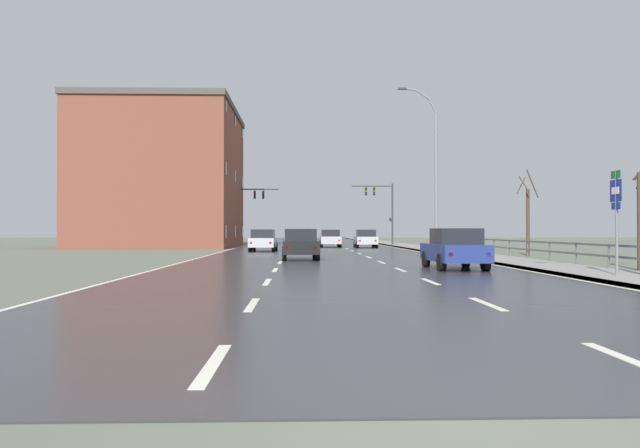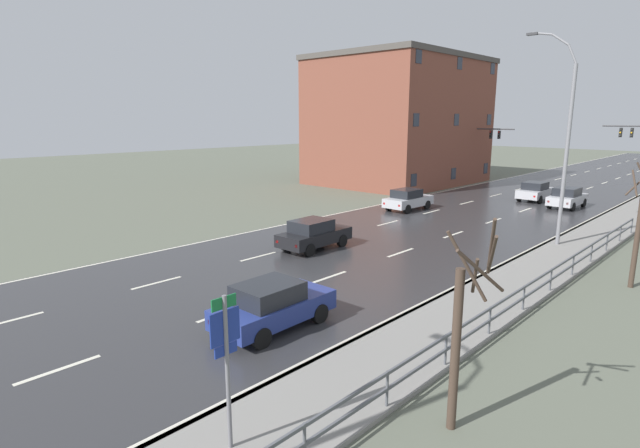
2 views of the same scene
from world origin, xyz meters
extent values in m
cube|color=#5B6051|center=(0.00, 48.00, -0.06)|extent=(160.00, 160.00, 0.12)
cube|color=#303033|center=(0.00, 60.00, 0.01)|extent=(14.00, 120.00, 0.02)
cube|color=beige|center=(-2.33, 12.80, 0.02)|extent=(0.16, 2.20, 0.01)
cube|color=beige|center=(-2.33, 18.20, 0.02)|extent=(0.16, 2.20, 0.01)
cube|color=beige|center=(-2.33, 23.60, 0.02)|extent=(0.16, 2.20, 0.01)
cube|color=beige|center=(-2.33, 29.00, 0.02)|extent=(0.16, 2.20, 0.01)
cube|color=beige|center=(-2.33, 34.40, 0.02)|extent=(0.16, 2.20, 0.01)
cube|color=beige|center=(-2.33, 39.80, 0.02)|extent=(0.16, 2.20, 0.01)
cube|color=beige|center=(-2.33, 45.20, 0.02)|extent=(0.16, 2.20, 0.01)
cube|color=beige|center=(-2.33, 50.60, 0.02)|extent=(0.16, 2.20, 0.01)
cube|color=beige|center=(-2.33, 56.00, 0.02)|extent=(0.16, 2.20, 0.01)
cube|color=beige|center=(-2.33, 61.40, 0.02)|extent=(0.16, 2.20, 0.01)
cube|color=beige|center=(-2.33, 66.80, 0.02)|extent=(0.16, 2.20, 0.01)
cube|color=beige|center=(-2.33, 72.20, 0.02)|extent=(0.16, 2.20, 0.01)
cube|color=beige|center=(-2.33, 77.60, 0.02)|extent=(0.16, 2.20, 0.01)
cube|color=beige|center=(-2.33, 83.00, 0.02)|extent=(0.16, 2.20, 0.01)
cube|color=beige|center=(-2.33, 88.40, 0.02)|extent=(0.16, 2.20, 0.01)
cube|color=beige|center=(-2.33, 93.80, 0.02)|extent=(0.16, 2.20, 0.01)
cube|color=beige|center=(-2.33, 99.20, 0.02)|extent=(0.16, 2.20, 0.01)
cube|color=beige|center=(-2.33, 104.60, 0.02)|extent=(0.16, 2.20, 0.01)
cube|color=beige|center=(2.33, 12.80, 0.02)|extent=(0.16, 2.20, 0.01)
cube|color=beige|center=(2.33, 18.20, 0.02)|extent=(0.16, 2.20, 0.01)
cube|color=beige|center=(2.33, 23.60, 0.02)|extent=(0.16, 2.20, 0.01)
cube|color=beige|center=(2.33, 29.00, 0.02)|extent=(0.16, 2.20, 0.01)
cube|color=beige|center=(2.33, 34.40, 0.02)|extent=(0.16, 2.20, 0.01)
cube|color=beige|center=(2.33, 39.80, 0.02)|extent=(0.16, 2.20, 0.01)
cube|color=beige|center=(2.33, 45.20, 0.02)|extent=(0.16, 2.20, 0.01)
cube|color=beige|center=(2.33, 50.60, 0.02)|extent=(0.16, 2.20, 0.01)
cube|color=beige|center=(2.33, 56.00, 0.02)|extent=(0.16, 2.20, 0.01)
cube|color=beige|center=(2.33, 61.40, 0.02)|extent=(0.16, 2.20, 0.01)
cube|color=beige|center=(2.33, 66.80, 0.02)|extent=(0.16, 2.20, 0.01)
cube|color=beige|center=(2.33, 72.20, 0.02)|extent=(0.16, 2.20, 0.01)
cube|color=beige|center=(2.33, 77.60, 0.02)|extent=(0.16, 2.20, 0.01)
cube|color=beige|center=(2.33, 83.00, 0.02)|extent=(0.16, 2.20, 0.01)
cube|color=beige|center=(-6.85, 60.00, 0.02)|extent=(0.16, 120.00, 0.01)
cube|color=#515459|center=(9.85, 24.08, 0.95)|extent=(0.06, 34.92, 0.08)
cube|color=#515459|center=(9.85, 24.08, 0.55)|extent=(0.06, 34.92, 0.08)
cylinder|color=#515459|center=(9.85, 14.67, 0.50)|extent=(0.07, 0.07, 1.00)
cylinder|color=#515459|center=(9.85, 17.36, 0.50)|extent=(0.07, 0.07, 1.00)
cylinder|color=#515459|center=(9.85, 20.05, 0.50)|extent=(0.07, 0.07, 1.00)
cylinder|color=#515459|center=(9.85, 22.73, 0.50)|extent=(0.07, 0.07, 1.00)
cylinder|color=#515459|center=(9.85, 25.42, 0.50)|extent=(0.07, 0.07, 1.00)
cylinder|color=#515459|center=(9.85, 28.10, 0.50)|extent=(0.07, 0.07, 1.00)
cylinder|color=#515459|center=(9.85, 30.79, 0.50)|extent=(0.07, 0.07, 1.00)
cylinder|color=#515459|center=(9.85, 33.48, 0.50)|extent=(0.07, 0.07, 1.00)
cylinder|color=#515459|center=(9.85, 36.16, 0.50)|extent=(0.07, 0.07, 1.00)
cylinder|color=#515459|center=(9.85, 38.85, 0.50)|extent=(0.07, 0.07, 1.00)
cylinder|color=#515459|center=(9.85, 41.54, 0.50)|extent=(0.07, 0.07, 1.00)
cylinder|color=slate|center=(7.60, 35.86, 4.65)|extent=(0.20, 0.20, 9.29)
cylinder|color=slate|center=(7.39, 35.86, 9.75)|extent=(0.53, 0.11, 0.96)
cylinder|color=slate|center=(6.76, 35.86, 10.50)|extent=(0.89, 0.11, 0.67)
cylinder|color=slate|center=(5.84, 35.86, 10.88)|extent=(1.02, 0.11, 0.28)
cube|color=#333335|center=(5.35, 35.86, 10.92)|extent=(0.56, 0.24, 0.12)
cylinder|color=slate|center=(8.40, 14.00, 1.69)|extent=(0.09, 0.09, 3.37)
cube|color=#146633|center=(8.38, 14.00, 3.22)|extent=(0.03, 0.56, 0.24)
cube|color=navy|center=(8.38, 14.00, 2.72)|extent=(0.03, 0.68, 0.68)
cube|color=white|center=(8.36, 14.00, 2.72)|extent=(0.01, 0.44, 0.22)
cube|color=navy|center=(8.38, 14.00, 2.25)|extent=(0.03, 0.52, 0.22)
cylinder|color=#38383A|center=(5.83, 57.52, 6.02)|extent=(4.14, 0.12, 0.12)
cube|color=black|center=(6.04, 57.52, 5.47)|extent=(0.20, 0.28, 0.80)
sphere|color=#2D2D2D|center=(6.04, 57.37, 5.73)|extent=(0.14, 0.14, 0.14)
sphere|color=#F2AD19|center=(6.04, 57.37, 5.47)|extent=(0.14, 0.14, 0.14)
sphere|color=#2D2D2D|center=(6.04, 57.37, 5.21)|extent=(0.14, 0.14, 0.14)
cube|color=black|center=(5.21, 57.52, 5.47)|extent=(0.20, 0.28, 0.80)
sphere|color=#2D2D2D|center=(5.21, 57.37, 5.73)|extent=(0.14, 0.14, 0.14)
sphere|color=#F2AD19|center=(5.21, 57.37, 5.47)|extent=(0.14, 0.14, 0.14)
sphere|color=#2D2D2D|center=(5.21, 57.37, 5.21)|extent=(0.14, 0.14, 0.14)
cylinder|color=#38383A|center=(-7.90, 56.80, 2.93)|extent=(0.18, 0.18, 5.87)
cylinder|color=#38383A|center=(-5.78, 56.80, 5.62)|extent=(4.24, 0.12, 0.12)
cube|color=black|center=(-5.99, 56.80, 5.07)|extent=(0.20, 0.28, 0.80)
sphere|color=red|center=(-5.99, 56.65, 5.33)|extent=(0.14, 0.14, 0.14)
sphere|color=#2D2D2D|center=(-5.99, 56.65, 5.07)|extent=(0.14, 0.14, 0.14)
sphere|color=#2D2D2D|center=(-5.99, 56.65, 4.81)|extent=(0.14, 0.14, 0.14)
cube|color=black|center=(-5.14, 56.80, 5.07)|extent=(0.20, 0.28, 0.80)
sphere|color=red|center=(-5.14, 56.65, 5.33)|extent=(0.14, 0.14, 0.14)
sphere|color=#2D2D2D|center=(-5.14, 56.65, 5.07)|extent=(0.14, 0.14, 0.14)
sphere|color=#2D2D2D|center=(-5.14, 56.65, 4.81)|extent=(0.14, 0.14, 0.14)
cube|color=black|center=(-7.68, 56.75, 2.60)|extent=(0.18, 0.12, 0.32)
cube|color=#B7B7BC|center=(1.23, 50.11, 0.65)|extent=(1.77, 4.10, 0.64)
cube|color=black|center=(1.23, 49.86, 1.27)|extent=(1.56, 2.00, 0.60)
cube|color=slate|center=(1.23, 50.81, 1.25)|extent=(1.40, 0.08, 0.51)
cylinder|color=black|center=(2.04, 51.38, 0.33)|extent=(0.22, 0.66, 0.66)
cylinder|color=black|center=(0.42, 51.38, 0.33)|extent=(0.22, 0.66, 0.66)
cylinder|color=black|center=(2.04, 48.84, 0.33)|extent=(0.22, 0.66, 0.66)
cylinder|color=black|center=(0.42, 48.84, 0.33)|extent=(0.22, 0.66, 0.66)
cube|color=red|center=(0.57, 48.08, 0.65)|extent=(0.16, 0.04, 0.14)
cube|color=red|center=(1.89, 48.08, 0.65)|extent=(0.16, 0.04, 0.14)
cube|color=navy|center=(4.49, 18.64, 0.65)|extent=(1.84, 4.13, 0.64)
cube|color=black|center=(4.49, 18.39, 1.27)|extent=(1.60, 2.03, 0.60)
cube|color=slate|center=(4.48, 19.34, 1.25)|extent=(1.41, 0.11, 0.51)
cylinder|color=black|center=(5.27, 19.92, 0.33)|extent=(0.23, 0.66, 0.66)
cylinder|color=black|center=(3.66, 19.89, 0.33)|extent=(0.23, 0.66, 0.66)
cylinder|color=black|center=(5.32, 17.38, 0.33)|extent=(0.23, 0.66, 0.66)
cylinder|color=black|center=(3.70, 17.35, 0.33)|extent=(0.23, 0.66, 0.66)
cube|color=red|center=(3.87, 16.60, 0.65)|extent=(0.16, 0.04, 0.14)
cube|color=red|center=(5.19, 16.62, 0.65)|extent=(0.16, 0.04, 0.14)
cube|color=black|center=(-1.42, 26.61, 0.65)|extent=(1.89, 4.15, 0.64)
cube|color=black|center=(-1.41, 26.36, 1.27)|extent=(1.62, 2.05, 0.60)
cube|color=slate|center=(-1.44, 27.31, 1.25)|extent=(1.41, 0.12, 0.51)
cylinder|color=black|center=(-0.65, 27.91, 0.33)|extent=(0.24, 0.67, 0.66)
cylinder|color=black|center=(-2.27, 27.86, 0.33)|extent=(0.24, 0.67, 0.66)
cylinder|color=black|center=(-0.57, 25.37, 0.33)|extent=(0.24, 0.67, 0.66)
cylinder|color=black|center=(-2.19, 25.32, 0.33)|extent=(0.24, 0.67, 0.66)
cube|color=red|center=(-2.01, 24.56, 0.65)|extent=(0.16, 0.05, 0.14)
cube|color=red|center=(-0.69, 24.61, 0.65)|extent=(0.16, 0.05, 0.14)
cube|color=#B7B7BC|center=(4.20, 48.40, 0.65)|extent=(1.80, 4.12, 0.64)
cube|color=black|center=(4.20, 48.15, 1.27)|extent=(1.58, 2.02, 0.60)
cube|color=slate|center=(4.21, 49.10, 1.25)|extent=(1.40, 0.09, 0.51)
cylinder|color=black|center=(5.02, 49.66, 0.33)|extent=(0.23, 0.66, 0.66)
cylinder|color=black|center=(3.40, 49.68, 0.33)|extent=(0.23, 0.66, 0.66)
cylinder|color=black|center=(5.00, 47.12, 0.33)|extent=(0.23, 0.66, 0.66)
cylinder|color=black|center=(3.38, 47.14, 0.33)|extent=(0.23, 0.66, 0.66)
cube|color=red|center=(3.52, 46.38, 0.65)|extent=(0.16, 0.04, 0.14)
cube|color=red|center=(4.84, 46.36, 0.65)|extent=(0.16, 0.04, 0.14)
cube|color=#B7B7BC|center=(-4.06, 39.35, 0.65)|extent=(1.87, 4.15, 0.64)
cube|color=black|center=(-4.07, 39.10, 1.27)|extent=(1.61, 2.04, 0.60)
cube|color=slate|center=(-4.04, 40.05, 1.25)|extent=(1.41, 0.12, 0.51)
cylinder|color=black|center=(-3.22, 40.60, 0.33)|extent=(0.24, 0.67, 0.66)
cylinder|color=black|center=(-4.84, 40.65, 0.33)|extent=(0.24, 0.67, 0.66)
cylinder|color=black|center=(-3.29, 38.06, 0.33)|extent=(0.24, 0.67, 0.66)
cylinder|color=black|center=(-4.91, 38.10, 0.33)|extent=(0.24, 0.67, 0.66)
cube|color=red|center=(-4.78, 37.34, 0.65)|extent=(0.16, 0.04, 0.14)
cube|color=red|center=(-3.46, 37.31, 0.65)|extent=(0.16, 0.04, 0.14)
cube|color=brown|center=(-14.01, 52.35, 6.13)|extent=(13.04, 16.43, 12.26)
cube|color=#4C4742|center=(-14.01, 52.35, 12.51)|extent=(13.30, 16.76, 0.50)
cube|color=#282D38|center=(-7.47, 45.34, 1.40)|extent=(0.04, 0.90, 1.10)
cube|color=#282D38|center=(-7.47, 52.35, 1.40)|extent=(0.04, 0.90, 1.10)
cube|color=#282D38|center=(-7.47, 59.37, 1.40)|extent=(0.04, 0.90, 1.10)
cube|color=#282D38|center=(-7.47, 45.34, 6.53)|extent=(0.04, 0.90, 1.10)
cube|color=#282D38|center=(-7.47, 52.35, 6.53)|extent=(0.04, 0.90, 1.10)
cube|color=#282D38|center=(-7.47, 59.37, 6.53)|extent=(0.04, 0.90, 1.10)
cube|color=#282D38|center=(-7.47, 45.34, 11.66)|extent=(0.04, 0.90, 1.10)
cube|color=#282D38|center=(-7.47, 52.35, 11.66)|extent=(0.04, 0.90, 1.10)
cube|color=#282D38|center=(-7.47, 59.37, 11.66)|extent=(0.04, 0.90, 1.10)
cylinder|color=#423328|center=(11.26, 17.80, 1.83)|extent=(0.20, 0.20, 3.65)
cylinder|color=#423328|center=(11.75, 18.14, 3.97)|extent=(0.64, 1.08, 1.11)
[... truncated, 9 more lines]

